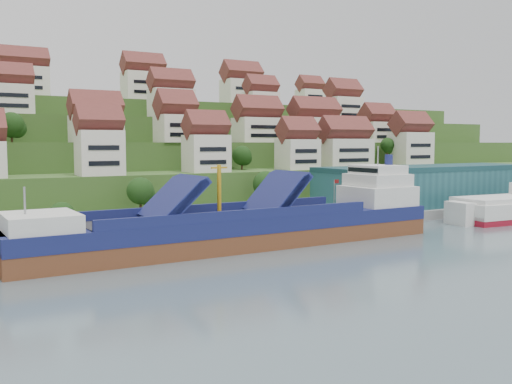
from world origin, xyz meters
TOP-DOWN VIEW (x-y plane):
  - ground at (0.00, 0.00)m, footprint 300.00×300.00m
  - quay at (20.00, 15.00)m, footprint 180.00×14.00m
  - hillside at (0.00, 103.55)m, footprint 260.00×128.00m
  - hillside_village at (1.19, 60.22)m, footprint 153.46×64.43m
  - hillside_trees at (-11.40, 44.36)m, footprint 137.58×62.33m
  - warehouse at (52.00, 17.00)m, footprint 60.00×15.00m
  - flagpole at (18.11, 10.00)m, footprint 1.28×0.16m
  - cargo_ship at (-7.76, -0.01)m, footprint 77.09×13.79m

SIDE VIEW (x-z plane):
  - ground at x=0.00m, z-range 0.00..0.00m
  - quay at x=20.00m, z-range 0.00..2.20m
  - cargo_ship at x=-7.76m, z-range -5.26..11.76m
  - flagpole at x=18.11m, z-range 2.88..10.88m
  - warehouse at x=52.00m, z-range 2.20..12.20m
  - hillside at x=0.00m, z-range -4.84..26.16m
  - hillside_trees at x=-11.40m, z-range 0.96..32.11m
  - hillside_village at x=1.19m, z-range 9.81..38.61m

